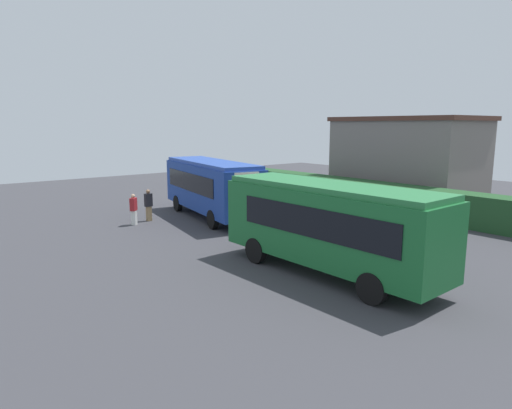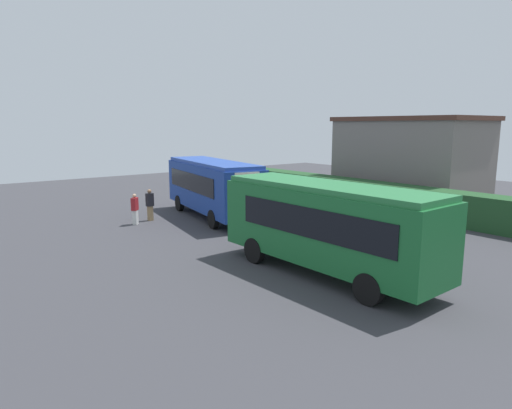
{
  "view_description": "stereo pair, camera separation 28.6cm",
  "coord_description": "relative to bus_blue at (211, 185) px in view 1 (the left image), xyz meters",
  "views": [
    {
      "loc": [
        14.26,
        -13.6,
        5.34
      ],
      "look_at": [
        -1.84,
        -0.66,
        1.66
      ],
      "focal_mm": 31.4,
      "sensor_mm": 36.0,
      "label": 1
    },
    {
      "loc": [
        14.44,
        -13.38,
        5.34
      ],
      "look_at": [
        -1.84,
        -0.66,
        1.66
      ],
      "focal_mm": 31.4,
      "sensor_mm": 36.0,
      "label": 2
    }
  ],
  "objects": [
    {
      "name": "ground_plane",
      "position": [
        7.42,
        -0.5,
        -1.89
      ],
      "size": [
        64.0,
        64.0,
        0.0
      ],
      "primitive_type": "plane",
      "color": "#38383D"
    },
    {
      "name": "person_center",
      "position": [
        -0.94,
        -4.4,
        -1.0
      ],
      "size": [
        0.48,
        0.49,
        1.69
      ],
      "rotation": [
        0.0,
        0.0,
        3.89
      ],
      "color": "silver",
      "rests_on": "ground_plane"
    },
    {
      "name": "bus_blue",
      "position": [
        0.0,
        0.0,
        0.0
      ],
      "size": [
        9.27,
        3.99,
        3.3
      ],
      "rotation": [
        0.0,
        0.0,
        -0.18
      ],
      "color": "navy",
      "rests_on": "ground_plane"
    },
    {
      "name": "depot_building",
      "position": [
        3.83,
        13.85,
        1.08
      ],
      "size": [
        9.61,
        6.09,
        5.91
      ],
      "color": "slate",
      "rests_on": "ground_plane"
    },
    {
      "name": "hedge_row",
      "position": [
        7.42,
        9.39,
        -1.01
      ],
      "size": [
        44.0,
        1.66,
        1.77
      ],
      "primitive_type": "cube",
      "color": "#214825",
      "rests_on": "ground_plane"
    },
    {
      "name": "bus_green",
      "position": [
        11.16,
        -2.32,
        0.0
      ],
      "size": [
        8.92,
        2.66,
        3.31
      ],
      "rotation": [
        0.0,
        0.0,
        3.16
      ],
      "color": "#19602D",
      "rests_on": "ground_plane"
    },
    {
      "name": "person_left",
      "position": [
        -1.39,
        -3.31,
        -0.94
      ],
      "size": [
        0.3,
        0.42,
        1.79
      ],
      "rotation": [
        0.0,
        0.0,
        0.12
      ],
      "color": "olive",
      "rests_on": "ground_plane"
    },
    {
      "name": "person_right",
      "position": [
        -0.91,
        2.43,
        -1.02
      ],
      "size": [
        0.49,
        0.37,
        1.67
      ],
      "rotation": [
        0.0,
        0.0,
        4.43
      ],
      "color": "silver",
      "rests_on": "ground_plane"
    }
  ]
}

